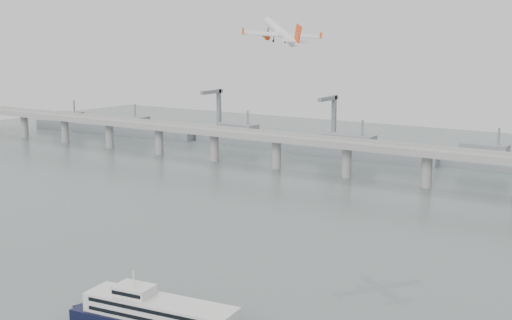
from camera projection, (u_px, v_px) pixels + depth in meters
The scene contains 5 objects.
ground at pixel (168, 287), 235.03m from camera, with size 900.00×900.00×0.00m, color #566361.
bridge at pixel (392, 153), 396.57m from camera, with size 800.00×22.00×23.90m.
distant_fleet at pixel (238, 137), 535.66m from camera, with size 453.00×60.90×40.00m.
ferry at pixel (160, 318), 197.93m from camera, with size 92.69×24.27×17.50m.
airliner at pixel (281, 32), 281.19m from camera, with size 33.17×32.00×14.78m.
Camera 1 is at (148.39, -169.54, 85.45)m, focal length 48.00 mm.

